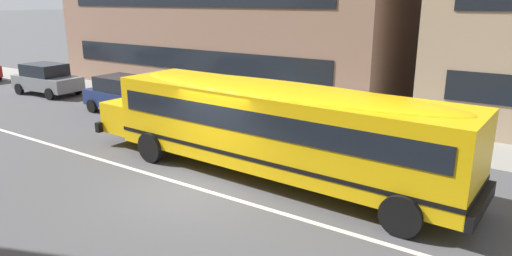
{
  "coord_description": "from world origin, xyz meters",
  "views": [
    {
      "loc": [
        7.81,
        -8.65,
        4.98
      ],
      "look_at": [
        1.28,
        0.93,
        1.7
      ],
      "focal_mm": 32.16,
      "sensor_mm": 36.0,
      "label": 1
    }
  ],
  "objects": [
    {
      "name": "ground_plane",
      "position": [
        0.0,
        0.0,
        0.0
      ],
      "size": [
        400.0,
        400.0,
        0.0
      ],
      "primitive_type": "plane",
      "color": "#4C4C4F"
    },
    {
      "name": "sidewalk_far",
      "position": [
        0.0,
        7.65,
        0.01
      ],
      "size": [
        120.0,
        3.0,
        0.01
      ],
      "primitive_type": "cube",
      "color": "gray",
      "rests_on": "ground_plane"
    },
    {
      "name": "lane_centreline",
      "position": [
        0.0,
        0.0,
        0.0
      ],
      "size": [
        110.0,
        0.16,
        0.01
      ],
      "primitive_type": "cube",
      "color": "silver",
      "rests_on": "ground_plane"
    },
    {
      "name": "school_bus",
      "position": [
        1.16,
        1.86,
        1.63
      ],
      "size": [
        12.35,
        3.16,
        2.75
      ],
      "rotation": [
        0.0,
        0.0,
        3.11
      ],
      "color": "yellow",
      "rests_on": "ground_plane"
    },
    {
      "name": "parked_car_grey_beside_sign",
      "position": [
        -15.19,
        5.13,
        0.84
      ],
      "size": [
        3.98,
        2.05,
        1.64
      ],
      "rotation": [
        0.0,
        0.0,
        0.05
      ],
      "color": "gray",
      "rests_on": "ground_plane"
    },
    {
      "name": "parked_car_dark_blue_mid_block",
      "position": [
        -8.46,
        4.71,
        0.84
      ],
      "size": [
        3.93,
        1.93,
        1.64
      ],
      "rotation": [
        0.0,
        0.0,
        -0.02
      ],
      "color": "navy",
      "rests_on": "ground_plane"
    }
  ]
}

